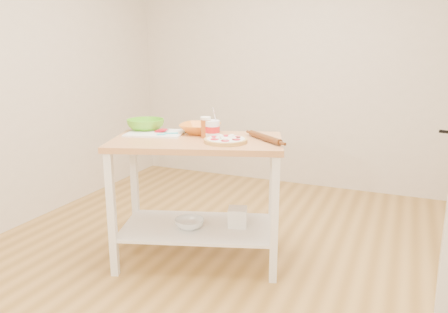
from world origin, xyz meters
TOP-DOWN VIEW (x-y plane):
  - room_shell at (0.00, 0.00)m, footprint 4.04×4.54m
  - prep_island at (-0.28, 0.14)m, footprint 1.30×0.96m
  - pizza at (-0.05, 0.12)m, footprint 0.29×0.29m
  - cutting_board at (-0.64, 0.19)m, footprint 0.46×0.39m
  - spatula at (-0.53, 0.15)m, footprint 0.13×0.12m
  - knife at (-0.76, 0.26)m, footprint 0.27×0.07m
  - orange_bowl at (-0.35, 0.34)m, footprint 0.34×0.34m
  - green_bowl at (-0.77, 0.27)m, footprint 0.39×0.39m
  - beer_pint at (-0.24, 0.21)m, footprint 0.07×0.07m
  - yogurt_tub at (-0.20, 0.21)m, footprint 0.10×0.10m
  - rolling_pin at (0.17, 0.26)m, footprint 0.30×0.27m
  - shelf_glass_bowl at (-0.32, 0.08)m, footprint 0.25×0.25m
  - shelf_bin at (-0.02, 0.26)m, footprint 0.17×0.17m

SIDE VIEW (x-z plane):
  - shelf_glass_bowl at x=-0.32m, z-range 0.26..0.33m
  - shelf_bin at x=-0.02m, z-range 0.26..0.39m
  - prep_island at x=-0.28m, z-range 0.20..1.10m
  - cutting_board at x=-0.64m, z-range 0.89..0.93m
  - spatula at x=-0.53m, z-range 0.91..0.92m
  - pizza at x=-0.05m, z-range 0.89..0.94m
  - knife at x=-0.76m, z-range 0.91..0.92m
  - rolling_pin at x=0.17m, z-range 0.90..0.94m
  - orange_bowl at x=-0.35m, z-range 0.90..0.97m
  - green_bowl at x=-0.77m, z-range 0.90..0.99m
  - yogurt_tub at x=-0.20m, z-range 0.85..1.07m
  - beer_pint at x=-0.24m, z-range 0.90..1.05m
  - room_shell at x=0.00m, z-range -0.02..2.72m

